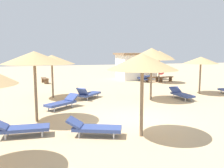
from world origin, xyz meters
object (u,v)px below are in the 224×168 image
object	(u,v)px
lounger_2	(89,94)
bench_2	(153,78)
lounger_0	(62,102)
bench_1	(166,78)
parasol_6	(160,55)
bench_0	(45,79)
parked_car	(134,68)
parasol_4	(152,54)
beach_cabana	(135,66)
parasol_2	(52,60)
lounger_7	(20,128)
parasol_5	(142,62)
lounger_6	(143,78)
parasol_0	(34,58)
parasol_3	(201,60)
lounger_4	(181,94)
lounger_5	(93,127)

from	to	relation	value
lounger_2	bench_2	xyz separation A→B (m)	(7.50, 6.33, 0.02)
lounger_0	bench_1	xyz separation A→B (m)	(10.62, 8.24, 0.03)
parasol_6	lounger_0	distance (m)	12.60
bench_1	lounger_2	bearing A→B (deg)	-145.07
bench_0	parked_car	bearing A→B (deg)	26.58
parasol_4	beach_cabana	bearing A→B (deg)	72.65
parasol_2	lounger_7	world-z (taller)	parasol_2
parasol_5	lounger_6	bearing A→B (deg)	65.65
parasol_0	parasol_3	distance (m)	11.47
parasol_2	parasol_4	world-z (taller)	parasol_4
lounger_4	bench_0	xyz separation A→B (m)	(-7.94, 10.02, 0.03)
parasol_0	bench_2	world-z (taller)	parasol_0
lounger_6	lounger_5	bearing A→B (deg)	-120.52
parked_car	parasol_6	bearing A→B (deg)	-95.70
lounger_2	bench_1	distance (m)	10.76
lounger_7	lounger_0	bearing A→B (deg)	64.74
parasol_3	parasol_5	size ratio (longest dim) A/B	0.89
bench_0	bench_2	size ratio (longest dim) A/B	1.00
lounger_6	bench_2	distance (m)	0.89
parasol_5	bench_1	bearing A→B (deg)	57.76
lounger_4	lounger_5	size ratio (longest dim) A/B	0.96
parasol_3	bench_0	world-z (taller)	parasol_3
parasol_2	bench_1	world-z (taller)	parasol_2
parasol_2	lounger_0	world-z (taller)	parasol_2
bench_1	bench_2	bearing A→B (deg)	172.85
parasol_4	lounger_5	world-z (taller)	parasol_4
parasol_0	parasol_4	world-z (taller)	parasol_4
parasol_6	bench_2	world-z (taller)	parasol_6
parasol_2	parasol_5	size ratio (longest dim) A/B	0.99
parasol_0	lounger_0	size ratio (longest dim) A/B	1.56
parasol_4	parked_car	bearing A→B (deg)	71.60
parasol_4	parked_car	world-z (taller)	parasol_4
parasol_4	parasol_5	distance (m)	6.46
parasol_3	lounger_0	size ratio (longest dim) A/B	1.35
lounger_2	lounger_4	bearing A→B (deg)	-16.61
parasol_2	parasol_4	distance (m)	6.17
lounger_4	beach_cabana	size ratio (longest dim) A/B	0.50
parasol_4	bench_2	distance (m)	9.04
lounger_5	parasol_3	bearing A→B (deg)	34.68
lounger_6	parked_car	distance (m)	7.37
parasol_5	bench_2	xyz separation A→B (m)	(7.05, 13.43, -2.26)
parasol_0	parasol_5	distance (m)	4.59
parasol_0	parasol_3	world-z (taller)	parasol_0
parasol_6	lounger_5	size ratio (longest dim) A/B	1.48
bench_1	parked_car	xyz separation A→B (m)	(-0.16, 7.75, 0.48)
parasol_5	lounger_5	world-z (taller)	parasol_5
parasol_6	lounger_5	bearing A→B (deg)	-126.15
lounger_5	lounger_6	bearing A→B (deg)	59.48
parasol_4	parked_car	size ratio (longest dim) A/B	0.76
parasol_5	parked_car	xyz separation A→B (m)	(8.20, 21.01, -1.78)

